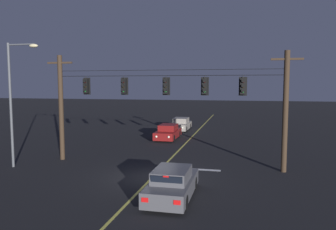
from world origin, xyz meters
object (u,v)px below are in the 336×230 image
(traffic_light_left_inner, at_px, (124,86))
(traffic_light_rightmost, at_px, (243,86))
(traffic_light_right_inner, at_px, (205,86))
(street_lamp_corner, at_px, (15,93))
(car_oncoming_trailing, at_px, (181,124))
(traffic_light_leftmost, at_px, (86,86))
(car_waiting_near_lane, at_px, (172,184))
(car_oncoming_lead, at_px, (168,132))
(traffic_light_centre, at_px, (166,86))

(traffic_light_left_inner, distance_m, traffic_light_rightmost, 7.48)
(traffic_light_right_inner, relative_size, street_lamp_corner, 0.16)
(traffic_light_left_inner, relative_size, street_lamp_corner, 0.16)
(traffic_light_right_inner, height_order, car_oncoming_trailing, traffic_light_right_inner)
(traffic_light_right_inner, bearing_deg, traffic_light_leftmost, 180.00)
(traffic_light_left_inner, height_order, traffic_light_right_inner, same)
(car_waiting_near_lane, bearing_deg, traffic_light_right_inner, 82.58)
(traffic_light_left_inner, relative_size, car_waiting_near_lane, 0.28)
(traffic_light_leftmost, xyz_separation_m, car_oncoming_trailing, (3.42, 16.02, -4.39))
(traffic_light_rightmost, relative_size, street_lamp_corner, 0.16)
(traffic_light_left_inner, height_order, traffic_light_rightmost, same)
(street_lamp_corner, bearing_deg, car_waiting_near_lane, -17.28)
(traffic_light_left_inner, distance_m, car_oncoming_trailing, 16.63)
(traffic_light_leftmost, height_order, traffic_light_rightmost, same)
(traffic_light_rightmost, distance_m, car_oncoming_trailing, 17.92)
(traffic_light_rightmost, bearing_deg, car_oncoming_lead, 124.83)
(traffic_light_centre, bearing_deg, car_waiting_near_lane, -73.91)
(car_waiting_near_lane, bearing_deg, traffic_light_left_inner, 127.46)
(traffic_light_left_inner, bearing_deg, traffic_light_leftmost, 180.00)
(traffic_light_left_inner, height_order, street_lamp_corner, street_lamp_corner)
(traffic_light_left_inner, xyz_separation_m, car_oncoming_lead, (0.69, 9.76, -4.39))
(car_oncoming_lead, bearing_deg, traffic_light_centre, -77.94)
(traffic_light_right_inner, xyz_separation_m, street_lamp_corner, (-11.33, -2.52, -0.41))
(traffic_light_leftmost, height_order, car_waiting_near_lane, traffic_light_leftmost)
(traffic_light_rightmost, xyz_separation_m, car_oncoming_trailing, (-6.73, 16.02, -4.39))
(traffic_light_leftmost, bearing_deg, traffic_light_left_inner, 0.00)
(traffic_light_rightmost, relative_size, car_waiting_near_lane, 0.28)
(traffic_light_right_inner, height_order, car_waiting_near_lane, traffic_light_right_inner)
(traffic_light_centre, relative_size, street_lamp_corner, 0.16)
(traffic_light_leftmost, relative_size, car_waiting_near_lane, 0.28)
(traffic_light_leftmost, bearing_deg, car_waiting_near_lane, -39.24)
(traffic_light_leftmost, relative_size, traffic_light_rightmost, 1.00)
(traffic_light_centre, distance_m, traffic_light_right_inner, 2.43)
(car_waiting_near_lane, xyz_separation_m, street_lamp_corner, (-10.57, 3.29, 3.97))
(traffic_light_leftmost, bearing_deg, car_oncoming_trailing, 77.96)
(traffic_light_centre, relative_size, car_oncoming_trailing, 0.28)
(car_waiting_near_lane, bearing_deg, street_lamp_corner, 162.72)
(traffic_light_leftmost, distance_m, street_lamp_corner, 4.30)
(traffic_light_centre, relative_size, car_waiting_near_lane, 0.28)
(traffic_light_leftmost, xyz_separation_m, street_lamp_corner, (-3.46, -2.52, -0.41))
(traffic_light_right_inner, xyz_separation_m, car_oncoming_lead, (-4.52, 9.76, -4.39))
(traffic_light_left_inner, xyz_separation_m, car_oncoming_trailing, (0.76, 16.02, -4.39))
(traffic_light_left_inner, distance_m, traffic_light_right_inner, 5.21)
(car_oncoming_lead, bearing_deg, traffic_light_leftmost, -108.95)
(car_waiting_near_lane, distance_m, car_oncoming_lead, 16.02)
(car_waiting_near_lane, height_order, car_oncoming_trailing, same)
(car_oncoming_lead, relative_size, street_lamp_corner, 0.58)
(traffic_light_right_inner, bearing_deg, street_lamp_corner, -167.46)
(traffic_light_leftmost, height_order, car_oncoming_trailing, traffic_light_leftmost)
(traffic_light_rightmost, bearing_deg, traffic_light_right_inner, 180.00)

